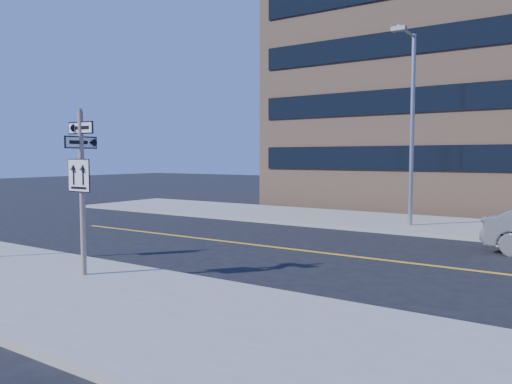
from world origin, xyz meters
The scene contains 4 objects.
ground centered at (0.00, 0.00, 0.00)m, with size 120.00×120.00×0.00m, color black.
sign_pole centered at (0.00, -2.51, 2.44)m, with size 0.92×0.92×4.06m.
streetlight_a centered at (4.00, 10.76, 4.76)m, with size 0.55×2.25×8.00m.
building_brick centered at (2.00, 25.00, 9.00)m, with size 18.00×18.00×18.00m, color tan.
Camera 1 is at (10.27, -10.22, 3.04)m, focal length 35.00 mm.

